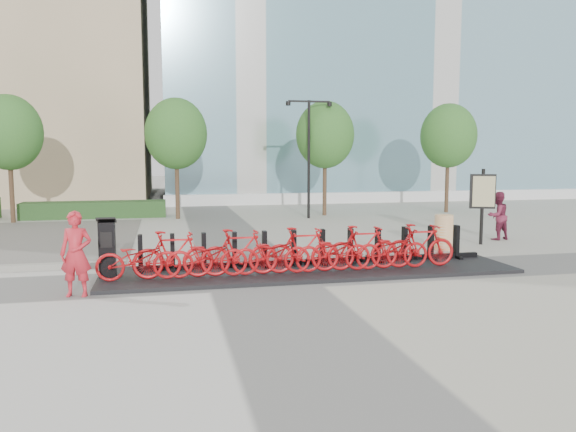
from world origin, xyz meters
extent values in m
plane|color=#9D9B88|center=(0.00, 0.00, 0.00)|extent=(120.00, 120.00, 0.00)
cube|color=teal|center=(14.00, 26.00, 12.00)|extent=(32.00, 16.00, 24.00)
cube|color=#20441C|center=(-5.00, 13.20, 0.35)|extent=(6.00, 1.20, 0.70)
cylinder|color=#453723|center=(-8.00, 12.00, 1.50)|extent=(0.18, 0.18, 3.00)
ellipsoid|color=#2E6728|center=(-8.00, 12.00, 3.60)|extent=(2.60, 2.60, 2.99)
cylinder|color=#453723|center=(-1.50, 12.00, 1.50)|extent=(0.18, 0.18, 3.00)
ellipsoid|color=#2E6728|center=(-1.50, 12.00, 3.60)|extent=(2.60, 2.60, 2.99)
cylinder|color=#453723|center=(5.00, 12.00, 1.50)|extent=(0.18, 0.18, 3.00)
ellipsoid|color=#2E6728|center=(5.00, 12.00, 3.60)|extent=(2.60, 2.60, 2.99)
cylinder|color=#453723|center=(11.00, 12.00, 1.50)|extent=(0.18, 0.18, 3.00)
ellipsoid|color=#2E6728|center=(11.00, 12.00, 3.60)|extent=(2.60, 2.60, 2.99)
cylinder|color=black|center=(4.00, 11.00, 2.50)|extent=(0.12, 0.12, 5.00)
cube|color=black|center=(3.55, 11.00, 4.95)|extent=(0.90, 0.08, 0.08)
cube|color=black|center=(4.45, 11.00, 4.95)|extent=(0.90, 0.08, 0.08)
cylinder|color=black|center=(3.10, 11.00, 4.85)|extent=(0.20, 0.20, 0.18)
cylinder|color=black|center=(4.90, 11.00, 4.85)|extent=(0.20, 0.20, 0.18)
cube|color=black|center=(1.30, 0.30, 0.04)|extent=(9.60, 2.40, 0.08)
imported|color=#B10E12|center=(-2.60, -0.05, 0.55)|extent=(1.78, 0.62, 0.94)
imported|color=#B10E12|center=(-1.88, -0.05, 0.60)|extent=(1.73, 0.49, 1.04)
imported|color=#B10E12|center=(-1.16, -0.05, 0.55)|extent=(1.78, 0.62, 0.94)
imported|color=#B10E12|center=(-0.44, -0.05, 0.60)|extent=(1.73, 0.49, 1.04)
imported|color=#B10E12|center=(0.28, -0.05, 0.55)|extent=(1.78, 0.62, 0.94)
imported|color=#B10E12|center=(1.00, -0.05, 0.60)|extent=(1.73, 0.49, 1.04)
imported|color=#B10E12|center=(1.72, -0.05, 0.55)|extent=(1.78, 0.62, 0.94)
imported|color=#B10E12|center=(2.44, -0.05, 0.60)|extent=(1.73, 0.49, 1.04)
imported|color=#B10E12|center=(3.16, -0.05, 0.55)|extent=(1.78, 0.62, 0.94)
imported|color=#B10E12|center=(3.88, -0.05, 0.60)|extent=(1.73, 0.49, 1.04)
cube|color=black|center=(-3.27, 0.38, 0.69)|extent=(0.34, 0.29, 1.22)
cube|color=black|center=(-3.27, 0.38, 1.34)|extent=(0.41, 0.35, 0.16)
cube|color=black|center=(-3.27, 0.23, 0.93)|extent=(0.24, 0.02, 0.34)
imported|color=red|center=(-3.73, -0.89, 0.84)|extent=(0.67, 0.50, 1.67)
imported|color=maroon|center=(8.42, 3.82, 0.78)|extent=(0.86, 0.73, 1.55)
cylinder|color=orange|center=(5.82, 2.47, 0.51)|extent=(0.63, 0.63, 1.01)
cylinder|color=black|center=(7.40, 3.09, 1.15)|extent=(0.10, 0.10, 2.31)
cube|color=black|center=(7.40, 3.09, 1.63)|extent=(0.74, 0.36, 1.05)
cube|color=tan|center=(7.40, 3.03, 1.63)|extent=(0.62, 0.25, 0.92)
camera|label=1|loc=(-2.02, -12.22, 2.76)|focal=35.00mm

